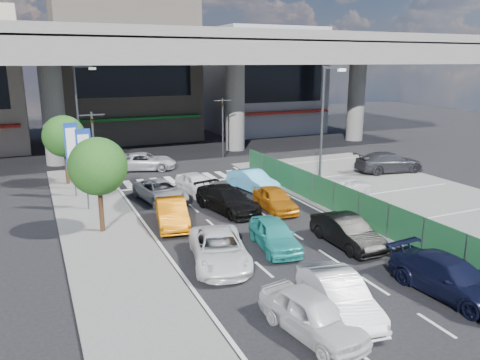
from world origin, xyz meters
name	(u,v)px	position (x,y,z in m)	size (l,w,h in m)	color
ground	(265,239)	(0.00, 0.00, 0.00)	(120.00, 120.00, 0.00)	black
parking_lot	(411,200)	(11.00, 2.00, 0.03)	(12.00, 28.00, 0.06)	#62615F
sidewalk_left	(103,232)	(-7.00, 4.00, 0.06)	(4.00, 30.00, 0.12)	#62615F
fence_run	(345,202)	(5.30, 1.00, 0.90)	(0.16, 22.00, 1.80)	#1E5830
expressway	(149,55)	(0.00, 22.00, 8.76)	(64.00, 14.00, 10.75)	#62625D
building_center	(125,69)	(0.00, 32.97, 7.49)	(14.00, 10.90, 15.00)	gray
building_east	(263,81)	(16.00, 31.97, 5.99)	(12.00, 10.90, 12.00)	gray
traffic_light_left	(93,132)	(-6.20, 12.00, 3.94)	(1.60, 1.24, 5.20)	#595B60
traffic_light_right	(223,113)	(5.50, 19.00, 3.94)	(1.60, 1.24, 5.20)	#595B60
street_lamp_right	(324,119)	(7.17, 6.00, 4.77)	(1.65, 0.22, 8.00)	#595B60
street_lamp_left	(80,110)	(-6.33, 18.00, 4.77)	(1.65, 0.22, 8.00)	#595B60
signboard_near	(85,158)	(-7.20, 7.99, 3.06)	(0.80, 0.14, 4.70)	#595B60
signboard_far	(72,150)	(-7.60, 10.99, 3.06)	(0.80, 0.14, 4.70)	#595B60
tree_near	(98,167)	(-7.00, 4.00, 3.39)	(2.80, 2.80, 4.80)	#382314
tree_far	(64,136)	(-7.80, 14.50, 3.39)	(2.80, 2.80, 4.80)	#382314
van_white_back_left	(312,314)	(-2.35, -7.74, 0.68)	(1.60, 3.98, 1.36)	silver
hatch_white_back_mid	(339,296)	(-0.89, -7.11, 0.69)	(1.46, 4.19, 1.38)	white
minivan_navy_back	(450,278)	(3.59, -7.65, 0.69)	(1.93, 4.76, 1.38)	black
sedan_white_mid_left	(219,249)	(-3.04, -1.69, 0.66)	(2.20, 4.78, 1.33)	white
taxi_teal_mid	(275,234)	(-0.14, -1.18, 0.67)	(1.58, 3.94, 1.34)	teal
hatch_black_mid_right	(347,232)	(3.05, -2.26, 0.69)	(1.46, 4.19, 1.38)	black
taxi_orange_left	(172,213)	(-3.56, 3.64, 0.69)	(1.46, 4.19, 1.38)	orange
sedan_black_mid	(228,200)	(0.00, 4.71, 0.69)	(1.93, 4.76, 1.38)	black
taxi_orange_right	(275,199)	(2.53, 3.76, 0.66)	(1.57, 3.90, 1.33)	#C46E0E
wagon_silver_front_left	(161,191)	(-2.95, 8.21, 0.63)	(2.08, 4.52, 1.25)	#9EA0A6
sedan_white_front_mid	(196,184)	(-0.42, 8.87, 0.67)	(1.58, 3.94, 1.34)	white
kei_truck_front_right	(253,181)	(3.16, 8.01, 0.69)	(1.46, 4.19, 1.38)	#54BBEF
crossing_wagon_silver	(144,161)	(-1.94, 16.98, 0.68)	(2.26, 4.90, 1.36)	silver
parked_sedan_white	(346,187)	(7.76, 4.20, 0.72)	(1.56, 3.89, 1.32)	white
parked_sedan_dgrey	(389,162)	(14.87, 8.42, 0.82)	(2.13, 5.25, 1.52)	#2D2D32
traffic_cone	(339,198)	(6.58, 3.27, 0.39)	(0.34, 0.34, 0.67)	#EC4E0D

